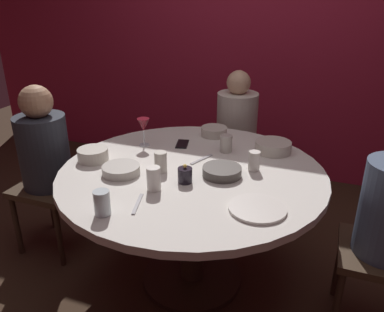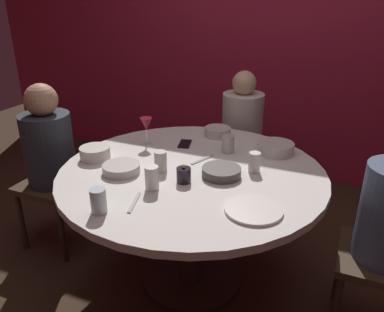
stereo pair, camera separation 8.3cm
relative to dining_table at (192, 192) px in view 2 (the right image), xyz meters
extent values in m
plane|color=#382619|center=(0.00, 0.00, -0.61)|extent=(8.00, 8.00, 0.00)
cube|color=maroon|center=(0.00, 1.74, 0.69)|extent=(6.00, 0.10, 2.60)
cylinder|color=silver|center=(0.00, 0.00, 0.12)|extent=(1.44, 1.44, 0.04)
cylinder|color=#332319|center=(0.00, 0.00, -0.25)|extent=(0.14, 0.14, 0.71)
cylinder|color=#2D2116|center=(0.00, 0.00, -0.59)|extent=(0.60, 0.60, 0.03)
cube|color=#3F2D1E|center=(-1.00, 0.00, -0.16)|extent=(0.40, 0.40, 0.04)
cylinder|color=#2D333D|center=(-1.00, 0.00, 0.10)|extent=(0.31, 0.31, 0.47)
sphere|color=tan|center=(-1.00, 0.00, 0.42)|extent=(0.20, 0.20, 0.20)
cylinder|color=#332319|center=(-1.17, -0.17, -0.39)|extent=(0.04, 0.04, 0.43)
cylinder|color=#332319|center=(-0.83, -0.17, -0.39)|extent=(0.04, 0.04, 0.43)
cylinder|color=#332319|center=(-1.17, 0.17, -0.39)|extent=(0.04, 0.04, 0.43)
cylinder|color=#332319|center=(-0.83, 0.17, -0.39)|extent=(0.04, 0.04, 0.43)
cube|color=#3F2D1E|center=(0.00, 0.96, -0.16)|extent=(0.40, 0.40, 0.04)
cylinder|color=beige|center=(0.00, 0.96, 0.10)|extent=(0.31, 0.31, 0.47)
sphere|color=tan|center=(0.00, 0.96, 0.41)|extent=(0.18, 0.18, 0.18)
cylinder|color=#332319|center=(-0.17, 1.13, -0.39)|extent=(0.04, 0.04, 0.43)
cylinder|color=#332319|center=(-0.17, 0.79, -0.39)|extent=(0.04, 0.04, 0.43)
cylinder|color=#332319|center=(0.17, 1.13, -0.39)|extent=(0.04, 0.04, 0.43)
cylinder|color=#332319|center=(0.17, 0.79, -0.39)|extent=(0.04, 0.04, 0.43)
cube|color=#3F2D1E|center=(0.99, 0.00, -0.16)|extent=(0.40, 0.40, 0.04)
cylinder|color=#332319|center=(0.82, 0.17, -0.39)|extent=(0.04, 0.04, 0.43)
cylinder|color=#332319|center=(0.82, -0.17, -0.39)|extent=(0.04, 0.04, 0.43)
cylinder|color=black|center=(0.02, -0.15, 0.18)|extent=(0.07, 0.07, 0.08)
sphere|color=#F9D159|center=(0.02, -0.15, 0.23)|extent=(0.02, 0.02, 0.02)
cylinder|color=silver|center=(-0.40, 0.22, 0.14)|extent=(0.06, 0.06, 0.01)
cylinder|color=silver|center=(-0.40, 0.22, 0.19)|extent=(0.01, 0.01, 0.09)
cone|color=maroon|center=(-0.40, 0.22, 0.28)|extent=(0.08, 0.08, 0.08)
cylinder|color=silver|center=(0.42, -0.29, 0.15)|extent=(0.26, 0.26, 0.01)
cube|color=black|center=(-0.19, 0.32, 0.14)|extent=(0.10, 0.15, 0.01)
cylinder|color=beige|center=(-0.05, 0.55, 0.17)|extent=(0.17, 0.17, 0.06)
cylinder|color=#4C4742|center=(0.17, -0.01, 0.16)|extent=(0.20, 0.20, 0.05)
cylinder|color=beige|center=(0.37, 0.41, 0.17)|extent=(0.21, 0.21, 0.06)
cylinder|color=#B2ADA3|center=(-0.33, -0.18, 0.16)|extent=(0.20, 0.20, 0.05)
cylinder|color=beige|center=(-0.57, -0.08, 0.17)|extent=(0.17, 0.17, 0.07)
cylinder|color=beige|center=(-0.15, -0.08, 0.20)|extent=(0.07, 0.07, 0.11)
cylinder|color=silver|center=(-0.20, -0.56, 0.20)|extent=(0.07, 0.07, 0.11)
cylinder|color=#B2ADA3|center=(0.10, 0.31, 0.19)|extent=(0.07, 0.07, 0.10)
cylinder|color=silver|center=(-0.09, -0.28, 0.20)|extent=(0.07, 0.07, 0.12)
cylinder|color=silver|center=(0.31, 0.11, 0.19)|extent=(0.06, 0.06, 0.11)
cube|color=#B7B7BC|center=(-0.10, -0.43, 0.14)|extent=(0.06, 0.18, 0.01)
cube|color=#B7B7BC|center=(0.01, 0.14, 0.14)|extent=(0.08, 0.17, 0.01)
camera|label=1|loc=(0.67, -1.77, 1.04)|focal=36.05mm
camera|label=2|loc=(0.74, -1.73, 1.04)|focal=36.05mm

